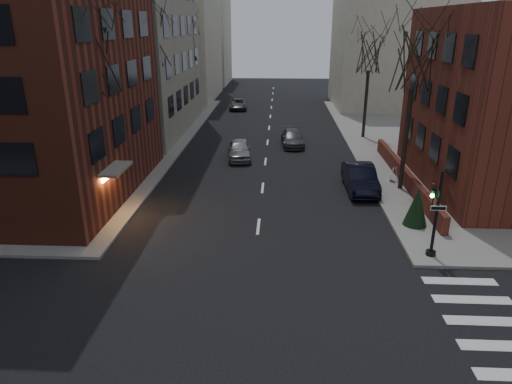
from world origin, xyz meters
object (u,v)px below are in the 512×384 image
tree_left_c (187,43)px  streetlamp_far (198,78)px  tree_right_a (415,60)px  car_lane_silver (239,149)px  car_lane_gray (293,138)px  evergreen_shrub (417,207)px  sandwich_board (394,174)px  parked_sedan (360,178)px  traffic_signal (434,220)px  tree_left_b (151,39)px  streetlamp_near (149,110)px  tree_right_b (370,53)px  car_lane_far (238,104)px  tree_left_a (89,56)px

tree_left_c → streetlamp_far: bearing=73.3°
tree_right_a → car_lane_silver: bearing=148.4°
car_lane_gray → evergreen_shrub: 17.72m
evergreen_shrub → sandwich_board: bearing=85.5°
parked_sedan → sandwich_board: 2.99m
car_lane_silver → evergreen_shrub: evergreen_shrub is taller
sandwich_board → traffic_signal: bearing=-79.5°
car_lane_silver → evergreen_shrub: bearing=-56.7°
tree_left_b → evergreen_shrub: size_ratio=5.30×
parked_sedan → sandwich_board: size_ratio=5.72×
car_lane_silver → evergreen_shrub: size_ratio=2.15×
sandwich_board → tree_right_a: bearing=-72.3°
streetlamp_near → parked_sedan: bearing=-16.0°
tree_right_b → evergreen_shrub: (-0.63, -19.69, -6.42)m
streetlamp_near → evergreen_shrub: (16.37, -9.69, -3.07)m
tree_left_b → car_lane_far: tree_left_b is taller
tree_left_b → car_lane_silver: size_ratio=2.46×
traffic_signal → car_lane_far: 39.38m
tree_right_a → tree_right_b: 14.01m
tree_left_b → evergreen_shrub: tree_left_b is taller
streetlamp_near → sandwich_board: 17.50m
tree_left_b → sandwich_board: size_ratio=12.33×
parked_sedan → car_lane_gray: 11.82m
tree_right_b → car_lane_far: 20.61m
car_lane_gray → car_lane_far: car_lane_gray is taller
traffic_signal → tree_left_b: 24.87m
parked_sedan → streetlamp_near: bearing=163.0°
tree_left_b → car_lane_far: size_ratio=2.38×
car_lane_silver → tree_left_a: bearing=-128.5°
traffic_signal → tree_left_b: (-16.74, 17.01, 7.00)m
streetlamp_far → parked_sedan: bearing=-59.2°
car_lane_silver → car_lane_gray: 6.07m
tree_left_b → tree_right_b: size_ratio=1.18×
tree_right_b → streetlamp_far: (-17.00, 10.00, -3.35)m
car_lane_silver → tree_left_b: bearing=162.6°
car_lane_silver → streetlamp_far: bearing=103.1°
car_lane_far → streetlamp_near: bearing=-105.1°
traffic_signal → tree_left_a: tree_left_a is taller
streetlamp_near → sandwich_board: size_ratio=7.17×
tree_left_c → evergreen_shrub: bearing=-58.5°
car_lane_gray → car_lane_silver: bearing=-138.5°
traffic_signal → car_lane_gray: 20.83m
tree_left_a → car_lane_silver: (6.71, 10.69, -7.72)m
tree_left_b → parked_sedan: 18.88m
tree_left_a → evergreen_shrub: size_ratio=5.04×
traffic_signal → evergreen_shrub: 3.40m
tree_left_a → evergreen_shrub: (16.97, -1.69, -7.30)m
streetlamp_near → car_lane_far: size_ratio=1.39×
tree_right_a → tree_right_b: size_ratio=1.06×
tree_left_c → tree_right_b: 19.34m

